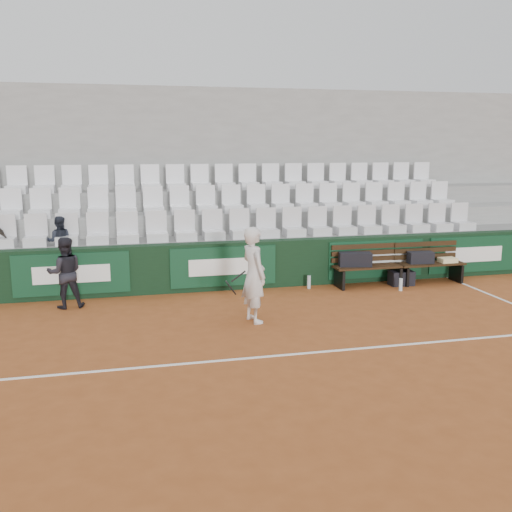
{
  "coord_description": "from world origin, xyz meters",
  "views": [
    {
      "loc": [
        -2.19,
        -7.51,
        3.01
      ],
      "look_at": [
        0.15,
        2.4,
        1.0
      ],
      "focal_mm": 40.0,
      "sensor_mm": 36.0,
      "label": 1
    }
  ],
  "objects_px": {
    "sports_bag_left": "(355,259)",
    "sports_bag_ground": "(401,278)",
    "bench_left": "(368,276)",
    "tennis_player": "(254,275)",
    "ball_kid": "(65,273)",
    "water_bottle_far": "(401,285)",
    "sports_bag_right": "(421,257)",
    "bench_right": "(430,273)",
    "water_bottle_near": "(309,282)",
    "spectator_c": "(58,219)"
  },
  "relations": [
    {
      "from": "bench_left",
      "to": "sports_bag_right",
      "type": "relative_size",
      "value": 2.77
    },
    {
      "from": "sports_bag_left",
      "to": "sports_bag_ground",
      "type": "bearing_deg",
      "value": -6.3
    },
    {
      "from": "water_bottle_far",
      "to": "bench_left",
      "type": "bearing_deg",
      "value": 134.55
    },
    {
      "from": "bench_left",
      "to": "sports_bag_right",
      "type": "bearing_deg",
      "value": -0.27
    },
    {
      "from": "sports_bag_ground",
      "to": "ball_kid",
      "type": "bearing_deg",
      "value": -178.83
    },
    {
      "from": "bench_right",
      "to": "tennis_player",
      "type": "relative_size",
      "value": 0.91
    },
    {
      "from": "tennis_player",
      "to": "ball_kid",
      "type": "distance_m",
      "value": 3.6
    },
    {
      "from": "sports_bag_right",
      "to": "tennis_player",
      "type": "relative_size",
      "value": 0.33
    },
    {
      "from": "bench_right",
      "to": "spectator_c",
      "type": "distance_m",
      "value": 7.96
    },
    {
      "from": "sports_bag_right",
      "to": "water_bottle_near",
      "type": "relative_size",
      "value": 1.96
    },
    {
      "from": "bench_left",
      "to": "sports_bag_right",
      "type": "distance_m",
      "value": 1.27
    },
    {
      "from": "water_bottle_far",
      "to": "spectator_c",
      "type": "distance_m",
      "value": 7.14
    },
    {
      "from": "water_bottle_far",
      "to": "ball_kid",
      "type": "height_order",
      "value": "ball_kid"
    },
    {
      "from": "water_bottle_near",
      "to": "water_bottle_far",
      "type": "relative_size",
      "value": 1.06
    },
    {
      "from": "water_bottle_near",
      "to": "spectator_c",
      "type": "relative_size",
      "value": 0.27
    },
    {
      "from": "bench_right",
      "to": "sports_bag_right",
      "type": "bearing_deg",
      "value": 174.45
    },
    {
      "from": "sports_bag_left",
      "to": "sports_bag_ground",
      "type": "distance_m",
      "value": 1.13
    },
    {
      "from": "sports_bag_right",
      "to": "ball_kid",
      "type": "distance_m",
      "value": 7.37
    },
    {
      "from": "sports_bag_right",
      "to": "ball_kid",
      "type": "height_order",
      "value": "ball_kid"
    },
    {
      "from": "sports_bag_right",
      "to": "tennis_player",
      "type": "xyz_separation_m",
      "value": [
        -4.16,
        -1.83,
        0.25
      ]
    },
    {
      "from": "sports_bag_right",
      "to": "sports_bag_ground",
      "type": "distance_m",
      "value": 0.63
    },
    {
      "from": "water_bottle_far",
      "to": "ball_kid",
      "type": "xyz_separation_m",
      "value": [
        -6.66,
        0.3,
        0.53
      ]
    },
    {
      "from": "water_bottle_near",
      "to": "sports_bag_ground",
      "type": "bearing_deg",
      "value": -4.91
    },
    {
      "from": "sports_bag_left",
      "to": "ball_kid",
      "type": "height_order",
      "value": "ball_kid"
    },
    {
      "from": "sports_bag_right",
      "to": "sports_bag_left",
      "type": "bearing_deg",
      "value": 178.08
    },
    {
      "from": "bench_left",
      "to": "ball_kid",
      "type": "relative_size",
      "value": 1.13
    },
    {
      "from": "tennis_player",
      "to": "ball_kid",
      "type": "height_order",
      "value": "tennis_player"
    },
    {
      "from": "bench_right",
      "to": "tennis_player",
      "type": "distance_m",
      "value": 4.79
    },
    {
      "from": "sports_bag_ground",
      "to": "water_bottle_far",
      "type": "bearing_deg",
      "value": -118.58
    },
    {
      "from": "ball_kid",
      "to": "spectator_c",
      "type": "relative_size",
      "value": 1.3
    },
    {
      "from": "ball_kid",
      "to": "water_bottle_far",
      "type": "bearing_deg",
      "value": 170.51
    },
    {
      "from": "sports_bag_right",
      "to": "tennis_player",
      "type": "bearing_deg",
      "value": -156.23
    },
    {
      "from": "tennis_player",
      "to": "sports_bag_ground",
      "type": "bearing_deg",
      "value": 25.59
    },
    {
      "from": "sports_bag_ground",
      "to": "tennis_player",
      "type": "height_order",
      "value": "tennis_player"
    },
    {
      "from": "sports_bag_ground",
      "to": "water_bottle_near",
      "type": "height_order",
      "value": "sports_bag_ground"
    },
    {
      "from": "ball_kid",
      "to": "bench_right",
      "type": "bearing_deg",
      "value": 174.49
    },
    {
      "from": "bench_right",
      "to": "spectator_c",
      "type": "bearing_deg",
      "value": 172.58
    },
    {
      "from": "bench_right",
      "to": "water_bottle_far",
      "type": "relative_size",
      "value": 5.73
    },
    {
      "from": "bench_left",
      "to": "tennis_player",
      "type": "bearing_deg",
      "value": -148.03
    },
    {
      "from": "sports_bag_ground",
      "to": "ball_kid",
      "type": "xyz_separation_m",
      "value": [
        -6.9,
        -0.14,
        0.51
      ]
    },
    {
      "from": "sports_bag_left",
      "to": "ball_kid",
      "type": "xyz_separation_m",
      "value": [
        -5.86,
        -0.26,
        0.07
      ]
    },
    {
      "from": "sports_bag_left",
      "to": "water_bottle_near",
      "type": "bearing_deg",
      "value": 176.53
    },
    {
      "from": "sports_bag_right",
      "to": "tennis_player",
      "type": "distance_m",
      "value": 4.55
    },
    {
      "from": "ball_kid",
      "to": "sports_bag_right",
      "type": "bearing_deg",
      "value": 174.71
    },
    {
      "from": "sports_bag_left",
      "to": "spectator_c",
      "type": "distance_m",
      "value": 6.19
    },
    {
      "from": "sports_bag_ground",
      "to": "spectator_c",
      "type": "relative_size",
      "value": 0.5
    },
    {
      "from": "bench_left",
      "to": "sports_bag_ground",
      "type": "bearing_deg",
      "value": -5.34
    },
    {
      "from": "bench_right",
      "to": "water_bottle_near",
      "type": "xyz_separation_m",
      "value": [
        -2.74,
        0.13,
        -0.09
      ]
    },
    {
      "from": "bench_left",
      "to": "ball_kid",
      "type": "bearing_deg",
      "value": -178.04
    },
    {
      "from": "bench_right",
      "to": "ball_kid",
      "type": "relative_size",
      "value": 1.13
    }
  ]
}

